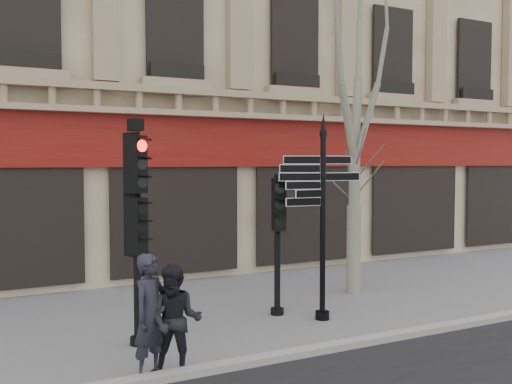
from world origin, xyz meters
TOP-DOWN VIEW (x-y plane):
  - ground at (0.00, 0.00)m, footprint 80.00×80.00m
  - kerb at (0.00, -1.40)m, footprint 80.00×0.25m
  - building at (0.00, 12.48)m, footprint 28.00×15.52m
  - fingerpost at (1.37, 0.23)m, footprint 2.09×2.09m
  - traffic_signal_main at (-2.27, 0.34)m, footprint 0.50×0.43m
  - traffic_signal_secondary at (0.75, 0.94)m, footprint 0.54×0.46m
  - plane_tree at (3.32, 1.83)m, footprint 2.99×2.99m
  - pedestrian_a at (-2.48, -1.17)m, footprint 0.77×0.72m
  - pedestrian_b at (-2.16, -1.30)m, footprint 0.98×0.92m

SIDE VIEW (x-z plane):
  - ground at x=0.00m, z-range 0.00..0.00m
  - kerb at x=0.00m, z-range 0.00..0.12m
  - pedestrian_b at x=-2.16m, z-range 0.00..1.61m
  - pedestrian_a at x=-2.48m, z-range 0.00..1.78m
  - traffic_signal_secondary at x=0.75m, z-range 0.55..3.30m
  - traffic_signal_main at x=-2.27m, z-range 0.50..4.28m
  - fingerpost at x=1.37m, z-range 0.69..4.71m
  - plane_tree at x=3.32m, z-range 1.61..9.56m
  - building at x=0.00m, z-range -0.01..17.99m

